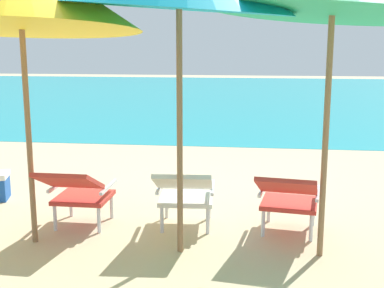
{
  "coord_description": "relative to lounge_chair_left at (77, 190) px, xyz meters",
  "views": [
    {
      "loc": [
        0.65,
        -4.8,
        1.79
      ],
      "look_at": [
        0.0,
        0.39,
        0.75
      ],
      "focal_mm": 47.58,
      "sensor_mm": 36.0,
      "label": 1
    }
  ],
  "objects": [
    {
      "name": "ground_plane",
      "position": [
        1.03,
        4.28,
        -0.4
      ],
      "size": [
        40.0,
        40.0,
        0.0
      ],
      "primitive_type": "plane",
      "color": "#CCB78E"
    },
    {
      "name": "lounge_chair_left",
      "position": [
        0.0,
        0.0,
        0.0
      ],
      "size": [
        0.55,
        0.88,
        0.68
      ],
      "color": "red",
      "rests_on": "ground_plane"
    },
    {
      "name": "ocean_band",
      "position": [
        1.03,
        13.2,
        -0.4
      ],
      "size": [
        40.0,
        18.0,
        0.01
      ],
      "primitive_type": "cube",
      "color": "teal",
      "rests_on": "ground_plane"
    },
    {
      "name": "lounge_chair_center",
      "position": [
        1.03,
        0.09,
        0.0
      ],
      "size": [
        0.59,
        0.91,
        0.68
      ],
      "color": "silver",
      "rests_on": "ground_plane"
    },
    {
      "name": "lounge_chair_right",
      "position": [
        2.0,
        0.07,
        0.0
      ],
      "size": [
        0.65,
        0.94,
        0.68
      ],
      "color": "red",
      "rests_on": "ground_plane"
    }
  ]
}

